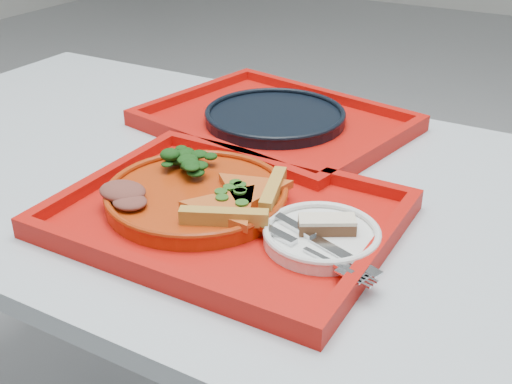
% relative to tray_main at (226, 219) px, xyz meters
% --- Properties ---
extents(table, '(1.60, 0.80, 0.75)m').
position_rel_tray_main_xyz_m(table, '(-0.02, 0.13, -0.08)').
color(table, '#B4BFCA').
rests_on(table, ground).
extents(tray_main, '(0.45, 0.35, 0.01)m').
position_rel_tray_main_xyz_m(tray_main, '(0.00, 0.00, 0.00)').
color(tray_main, '#B41009').
rests_on(tray_main, table).
extents(tray_far, '(0.51, 0.43, 0.01)m').
position_rel_tray_main_xyz_m(tray_far, '(-0.11, 0.34, 0.00)').
color(tray_far, '#B41009').
rests_on(tray_far, table).
extents(dinner_plate, '(0.26, 0.26, 0.02)m').
position_rel_tray_main_xyz_m(dinner_plate, '(-0.05, 0.01, 0.02)').
color(dinner_plate, '#A32E0A').
rests_on(dinner_plate, tray_main).
extents(side_plate, '(0.15, 0.15, 0.01)m').
position_rel_tray_main_xyz_m(side_plate, '(0.14, 0.00, 0.01)').
color(side_plate, white).
rests_on(side_plate, tray_main).
extents(navy_plate, '(0.26, 0.26, 0.02)m').
position_rel_tray_main_xyz_m(navy_plate, '(-0.11, 0.34, 0.01)').
color(navy_plate, black).
rests_on(navy_plate, tray_far).
extents(pizza_slice_a, '(0.16, 0.17, 0.02)m').
position_rel_tray_main_xyz_m(pizza_slice_a, '(0.01, -0.02, 0.03)').
color(pizza_slice_a, '#C57820').
rests_on(pizza_slice_a, dinner_plate).
extents(pizza_slice_b, '(0.16, 0.14, 0.02)m').
position_rel_tray_main_xyz_m(pizza_slice_b, '(0.02, 0.04, 0.03)').
color(pizza_slice_b, '#C57820').
rests_on(pizza_slice_b, dinner_plate).
extents(salad_heap, '(0.08, 0.07, 0.04)m').
position_rel_tray_main_xyz_m(salad_heap, '(-0.10, 0.07, 0.04)').
color(salad_heap, black).
rests_on(salad_heap, dinner_plate).
extents(meat_portion, '(0.07, 0.06, 0.02)m').
position_rel_tray_main_xyz_m(meat_portion, '(-0.13, -0.06, 0.03)').
color(meat_portion, brown).
rests_on(meat_portion, dinner_plate).
extents(dessert_bar, '(0.08, 0.06, 0.02)m').
position_rel_tray_main_xyz_m(dessert_bar, '(0.15, 0.01, 0.03)').
color(dessert_bar, '#502B1A').
rests_on(dessert_bar, side_plate).
extents(knife, '(0.18, 0.08, 0.01)m').
position_rel_tray_main_xyz_m(knife, '(0.15, -0.02, 0.02)').
color(knife, silver).
rests_on(knife, side_plate).
extents(fork, '(0.18, 0.07, 0.01)m').
position_rel_tray_main_xyz_m(fork, '(0.14, -0.05, 0.02)').
color(fork, silver).
rests_on(fork, side_plate).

